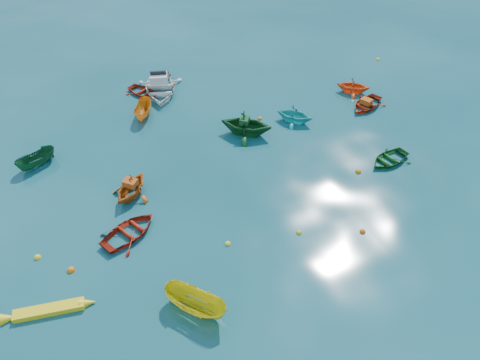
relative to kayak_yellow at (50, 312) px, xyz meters
name	(u,v)px	position (x,y,z in m)	size (l,w,h in m)	color
ground	(283,247)	(10.92, -1.10, 0.00)	(160.00, 160.00, 0.00)	#093B43
dinghy_orange_w	(132,195)	(5.21, 5.70, 0.00)	(2.25, 2.61, 1.38)	#C25512
sampan_yellow_mid	(197,309)	(5.77, -2.60, 0.00)	(1.15, 3.05, 1.18)	yellow
dinghy_green_e	(388,161)	(19.88, 2.06, 0.00)	(1.93, 2.70, 0.56)	#124F16
dinghy_cyan_se	(294,121)	(16.91, 8.17, 0.00)	(2.12, 2.45, 1.29)	#1CB2B0
dinghy_red_nw	(130,234)	(4.33, 2.90, 0.00)	(2.21, 3.08, 0.64)	#9D1E0D
sampan_orange_n	(144,116)	(8.08, 13.10, 0.00)	(0.98, 2.60, 1.00)	orange
dinghy_green_n	(246,134)	(13.40, 8.24, 0.00)	(2.81, 3.26, 1.72)	#114A1D
dinghy_red_ne	(366,107)	(22.38, 7.61, 0.00)	(2.07, 2.89, 0.60)	#AB2B0E
dinghy_red_far	(143,94)	(8.83, 15.88, 0.00)	(1.86, 2.60, 0.54)	#9E1D0D
dinghy_orange_far	(352,92)	(22.68, 9.65, 0.00)	(2.02, 2.34, 1.23)	#F85717
sampan_green_far	(38,165)	(0.86, 10.64, 0.00)	(0.93, 2.48, 0.96)	#114C28
kayak_yellow	(50,312)	(0.00, 0.00, 0.00)	(0.53, 3.65, 0.36)	yellow
motorboat_white	(161,92)	(10.06, 15.64, 0.00)	(3.30, 4.61, 1.56)	silver
tarp_orange_a	(130,183)	(5.25, 5.74, 0.86)	(0.72, 0.55, 0.35)	#BE4A13
tarp_green_b	(245,120)	(13.32, 8.31, 1.03)	(0.69, 0.53, 0.34)	#124A1F
tarp_orange_b	(366,101)	(22.29, 7.57, 0.48)	(0.72, 0.55, 0.35)	#B54912
buoy_ye_a	(299,233)	(12.07, -0.63, 0.00)	(0.29, 0.29, 0.29)	gold
buoy_or_b	(362,232)	(15.02, -1.95, 0.00)	(0.31, 0.31, 0.31)	#EE530C
buoy_ye_b	(38,258)	(-0.09, 3.33, 0.00)	(0.33, 0.33, 0.33)	yellow
buoy_or_c	(71,270)	(1.23, 1.87, 0.00)	(0.38, 0.38, 0.38)	orange
buoy_ye_c	(228,244)	(8.52, 0.22, 0.00)	(0.30, 0.30, 0.30)	yellow
buoy_or_d	(358,172)	(17.64, 2.01, 0.00)	(0.35, 0.35, 0.35)	orange
buoy_ye_d	(44,161)	(1.21, 10.92, 0.00)	(0.32, 0.32, 0.32)	yellow
buoy_or_e	(260,119)	(15.00, 9.38, 0.00)	(0.32, 0.32, 0.32)	orange
buoy_ye_e	(378,60)	(27.56, 12.97, 0.00)	(0.32, 0.32, 0.32)	yellow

